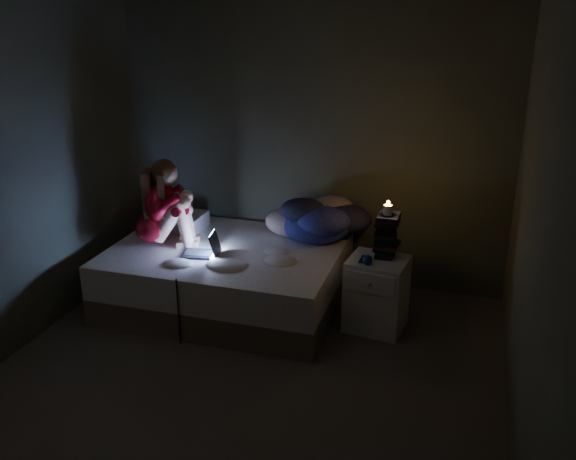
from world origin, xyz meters
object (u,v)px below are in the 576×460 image
at_px(phone, 365,260).
at_px(bed, 227,276).
at_px(nightstand, 377,294).
at_px(candle, 388,209).
at_px(woman, 152,203).
at_px(laptop, 200,243).

bearing_deg(phone, bed, 170.73).
xyz_separation_m(nightstand, candle, (0.04, 0.09, 0.70)).
distance_m(woman, laptop, 0.56).
xyz_separation_m(bed, candle, (1.36, 0.05, 0.74)).
xyz_separation_m(woman, candle, (1.99, 0.15, 0.09)).
xyz_separation_m(laptop, candle, (1.51, 0.26, 0.36)).
bearing_deg(candle, bed, -178.04).
distance_m(bed, phone, 1.28).
bearing_deg(bed, woman, -170.28).
bearing_deg(phone, woman, 175.62).
bearing_deg(bed, candle, 1.96).
distance_m(laptop, phone, 1.38).
bearing_deg(phone, candle, 43.16).
relative_size(bed, nightstand, 3.20).
bearing_deg(bed, laptop, -124.96).
relative_size(bed, laptop, 6.31).
relative_size(bed, candle, 24.33).
relative_size(nightstand, candle, 7.61).
height_order(laptop, nightstand, laptop).
bearing_deg(nightstand, candle, 73.25).
distance_m(woman, nightstand, 2.04).
bearing_deg(phone, nightstand, 27.34).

